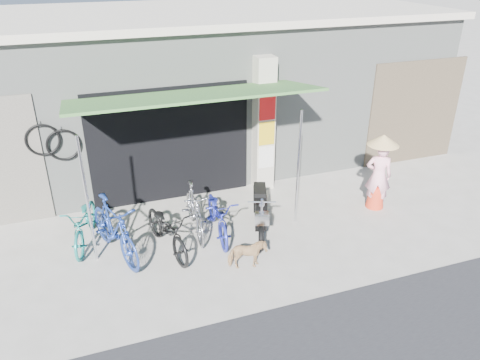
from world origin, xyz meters
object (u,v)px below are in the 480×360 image
object	(u,v)px
bike_silver	(194,210)
street_dog	(247,255)
bike_teal	(85,223)
bike_navy	(218,215)
bike_black	(167,229)
moped	(260,210)
bike_blue	(114,229)
nun	(379,172)

from	to	relation	value
bike_silver	street_dog	bearing A→B (deg)	-64.93
bike_teal	bike_navy	world-z (taller)	bike_navy
bike_black	street_dog	size ratio (longest dim) A/B	2.59
bike_teal	moped	distance (m)	3.28
bike_blue	bike_navy	size ratio (longest dim) A/B	1.11
bike_silver	nun	distance (m)	3.91
bike_navy	street_dog	xyz separation A→B (m)	(0.16, -1.19, -0.16)
street_dog	bike_silver	bearing A→B (deg)	30.69
bike_navy	nun	bearing A→B (deg)	3.80
bike_black	bike_navy	bearing A→B (deg)	-1.14
bike_black	street_dog	xyz separation A→B (m)	(1.17, -0.98, -0.17)
bike_teal	street_dog	world-z (taller)	bike_teal
moped	bike_black	bearing A→B (deg)	-157.65
bike_blue	street_dog	world-z (taller)	bike_blue
bike_silver	moped	size ratio (longest dim) A/B	0.95
bike_navy	street_dog	world-z (taller)	bike_navy
bike_blue	nun	xyz separation A→B (m)	(5.40, -0.01, 0.27)
nun	bike_navy	bearing A→B (deg)	28.52
bike_navy	nun	size ratio (longest dim) A/B	1.02
bike_silver	moped	bearing A→B (deg)	-12.41
bike_silver	bike_teal	bearing A→B (deg)	174.23
bike_blue	moped	xyz separation A→B (m)	(2.74, -0.06, -0.10)
moped	nun	xyz separation A→B (m)	(2.67, 0.06, 0.37)
street_dog	moped	distance (m)	1.27
bike_black	nun	xyz separation A→B (m)	(4.50, 0.14, 0.37)
bike_blue	street_dog	xyz separation A→B (m)	(2.08, -1.13, -0.28)
bike_teal	nun	world-z (taller)	nun
street_dog	moped	bearing A→B (deg)	-22.59
bike_black	bike_navy	distance (m)	1.04
bike_blue	bike_navy	bearing A→B (deg)	-16.46
bike_blue	street_dog	size ratio (longest dim) A/B	2.81
bike_navy	street_dog	distance (m)	1.21
moped	nun	world-z (taller)	nun
bike_teal	moped	world-z (taller)	moped
bike_blue	moped	distance (m)	2.74
bike_teal	bike_black	size ratio (longest dim) A/B	0.97
street_dog	nun	size ratio (longest dim) A/B	0.40
bike_silver	bike_blue	bearing A→B (deg)	-165.86
bike_black	street_dog	distance (m)	1.54
street_dog	moped	world-z (taller)	moped
bike_silver	nun	xyz separation A→B (m)	(3.89, -0.29, 0.34)
street_dog	nun	distance (m)	3.55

